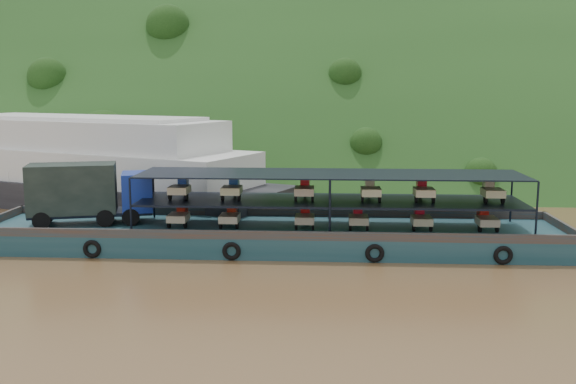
{
  "coord_description": "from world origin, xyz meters",
  "views": [
    {
      "loc": [
        0.37,
        -36.36,
        9.57
      ],
      "look_at": [
        -2.0,
        3.0,
        3.2
      ],
      "focal_mm": 40.0,
      "sensor_mm": 36.0,
      "label": 1
    }
  ],
  "objects": [
    {
      "name": "ground",
      "position": [
        0.0,
        0.0,
        0.0
      ],
      "size": [
        160.0,
        160.0,
        0.0
      ],
      "primitive_type": "plane",
      "color": "brown",
      "rests_on": "ground"
    },
    {
      "name": "hillside",
      "position": [
        0.0,
        36.0,
        0.0
      ],
      "size": [
        140.0,
        39.6,
        39.6
      ],
      "primitive_type": "cube",
      "rotation": [
        0.79,
        0.0,
        0.0
      ],
      "color": "#1B3D16",
      "rests_on": "ground"
    },
    {
      "name": "cargo_barge",
      "position": [
        -4.27,
        1.94,
        1.25
      ],
      "size": [
        35.0,
        7.18,
        4.99
      ],
      "color": "#123740",
      "rests_on": "ground"
    },
    {
      "name": "passenger_ferry",
      "position": [
        -20.17,
        15.5,
        3.19
      ],
      "size": [
        36.95,
        22.65,
        7.35
      ],
      "rotation": [
        0.0,
        0.0,
        -0.4
      ],
      "color": "black",
      "rests_on": "ground"
    }
  ]
}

